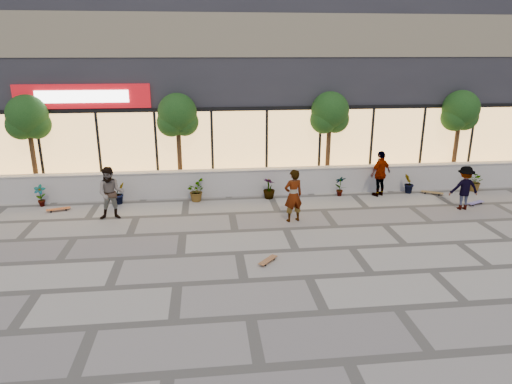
{
  "coord_description": "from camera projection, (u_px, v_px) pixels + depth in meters",
  "views": [
    {
      "loc": [
        -2.47,
        -10.1,
        5.47
      ],
      "look_at": [
        -0.97,
        3.17,
        1.3
      ],
      "focal_mm": 32.0,
      "sensor_mm": 36.0,
      "label": 1
    }
  ],
  "objects": [
    {
      "name": "ground",
      "position": [
        309.0,
        277.0,
        11.47
      ],
      "size": [
        80.0,
        80.0,
        0.0
      ],
      "primitive_type": "plane",
      "color": "#A19C8C",
      "rests_on": "ground"
    },
    {
      "name": "planter_wall",
      "position": [
        270.0,
        181.0,
        17.96
      ],
      "size": [
        22.0,
        0.42,
        1.04
      ],
      "color": "#BCB8B3",
      "rests_on": "ground"
    },
    {
      "name": "retail_building",
      "position": [
        254.0,
        76.0,
        22.05
      ],
      "size": [
        24.0,
        9.17,
        8.5
      ],
      "color": "#27272C",
      "rests_on": "ground"
    },
    {
      "name": "shrub_a",
      "position": [
        40.0,
        196.0,
        16.56
      ],
      "size": [
        0.43,
        0.29,
        0.81
      ],
      "primitive_type": "imported",
      "color": "#123711",
      "rests_on": "ground"
    },
    {
      "name": "shrub_b",
      "position": [
        119.0,
        193.0,
        16.86
      ],
      "size": [
        0.57,
        0.57,
        0.81
      ],
      "primitive_type": "imported",
      "rotation": [
        0.0,
        0.0,
        0.82
      ],
      "color": "#123711",
      "rests_on": "ground"
    },
    {
      "name": "shrub_c",
      "position": [
        195.0,
        191.0,
        17.16
      ],
      "size": [
        0.68,
        0.77,
        0.81
      ],
      "primitive_type": "imported",
      "rotation": [
        0.0,
        0.0,
        1.64
      ],
      "color": "#123711",
      "rests_on": "ground"
    },
    {
      "name": "shrub_d",
      "position": [
        269.0,
        188.0,
        17.46
      ],
      "size": [
        0.64,
        0.64,
        0.81
      ],
      "primitive_type": "imported",
      "rotation": [
        0.0,
        0.0,
        2.46
      ],
      "color": "#123711",
      "rests_on": "ground"
    },
    {
      "name": "shrub_e",
      "position": [
        340.0,
        186.0,
        17.76
      ],
      "size": [
        0.46,
        0.35,
        0.81
      ],
      "primitive_type": "imported",
      "rotation": [
        0.0,
        0.0,
        3.28
      ],
      "color": "#123711",
      "rests_on": "ground"
    },
    {
      "name": "shrub_f",
      "position": [
        409.0,
        184.0,
        18.06
      ],
      "size": [
        0.55,
        0.57,
        0.81
      ],
      "primitive_type": "imported",
      "rotation": [
        0.0,
        0.0,
        4.1
      ],
      "color": "#123711",
      "rests_on": "ground"
    },
    {
      "name": "shrub_g",
      "position": [
        475.0,
        181.0,
        18.36
      ],
      "size": [
        0.77,
        0.84,
        0.81
      ],
      "primitive_type": "imported",
      "rotation": [
        0.0,
        0.0,
        4.92
      ],
      "color": "#123711",
      "rests_on": "ground"
    },
    {
      "name": "tree_west",
      "position": [
        28.0,
        120.0,
        16.92
      ],
      "size": [
        1.6,
        1.5,
        3.92
      ],
      "color": "#422D17",
      "rests_on": "ground"
    },
    {
      "name": "tree_midwest",
      "position": [
        178.0,
        117.0,
        17.51
      ],
      "size": [
        1.6,
        1.5,
        3.92
      ],
      "color": "#422D17",
      "rests_on": "ground"
    },
    {
      "name": "tree_mideast",
      "position": [
        330.0,
        115.0,
        18.15
      ],
      "size": [
        1.6,
        1.5,
        3.92
      ],
      "color": "#422D17",
      "rests_on": "ground"
    },
    {
      "name": "tree_east",
      "position": [
        460.0,
        113.0,
        18.74
      ],
      "size": [
        1.6,
        1.5,
        3.92
      ],
      "color": "#422D17",
      "rests_on": "ground"
    },
    {
      "name": "skater_center",
      "position": [
        293.0,
        196.0,
        14.99
      ],
      "size": [
        0.74,
        0.58,
        1.78
      ],
      "primitive_type": "imported",
      "rotation": [
        0.0,
        0.0,
        3.4
      ],
      "color": "white",
      "rests_on": "ground"
    },
    {
      "name": "skater_left",
      "position": [
        111.0,
        193.0,
        15.19
      ],
      "size": [
        0.9,
        0.72,
        1.8
      ],
      "primitive_type": "imported",
      "rotation": [
        0.0,
        0.0,
        0.04
      ],
      "color": "#876D57",
      "rests_on": "ground"
    },
    {
      "name": "skater_right_near",
      "position": [
        380.0,
        174.0,
        17.64
      ],
      "size": [
        1.13,
        0.89,
        1.79
      ],
      "primitive_type": "imported",
      "rotation": [
        0.0,
        0.0,
        3.65
      ],
      "color": "white",
      "rests_on": "ground"
    },
    {
      "name": "skater_right_far",
      "position": [
        464.0,
        188.0,
        16.18
      ],
      "size": [
        1.06,
        0.66,
        1.58
      ],
      "primitive_type": "imported",
      "rotation": [
        0.0,
        0.0,
        3.07
      ],
      "color": "maroon",
      "rests_on": "ground"
    },
    {
      "name": "skateboard_center",
      "position": [
        268.0,
        260.0,
        12.25
      ],
      "size": [
        0.6,
        0.66,
        0.09
      ],
      "rotation": [
        0.0,
        0.0,
        0.86
      ],
      "color": "brown",
      "rests_on": "ground"
    },
    {
      "name": "skateboard_left",
      "position": [
        58.0,
        209.0,
        16.15
      ],
      "size": [
        0.83,
        0.44,
        0.1
      ],
      "rotation": [
        0.0,
        0.0,
        0.31
      ],
      "color": "#B25321",
      "rests_on": "ground"
    },
    {
      "name": "skateboard_right_near",
      "position": [
        432.0,
        192.0,
        18.01
      ],
      "size": [
        0.81,
        0.63,
        0.1
      ],
      "rotation": [
        0.0,
        0.0,
        -0.57
      ],
      "color": "brown",
      "rests_on": "ground"
    },
    {
      "name": "skateboard_right_far",
      "position": [
        476.0,
        203.0,
        16.84
      ],
      "size": [
        0.78,
        0.48,
        0.09
      ],
      "rotation": [
        0.0,
        0.0,
        0.41
      ],
      "color": "#564F92",
      "rests_on": "ground"
    }
  ]
}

